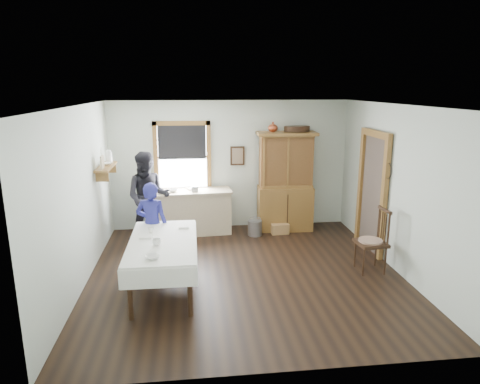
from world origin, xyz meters
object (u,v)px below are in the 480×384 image
at_px(china_hutch, 285,182).
at_px(dining_table, 164,265).
at_px(work_counter, 193,212).
at_px(woman_blue, 152,228).
at_px(spindle_chair, 371,240).
at_px(pail, 255,228).
at_px(wicker_basket, 279,228).
at_px(figure_dark, 149,200).

height_order(china_hutch, dining_table, china_hutch).
relative_size(work_counter, woman_blue, 1.18).
bearing_deg(woman_blue, china_hutch, -134.86).
xyz_separation_m(china_hutch, spindle_chair, (0.94, -2.26, -0.50)).
bearing_deg(pail, china_hutch, 25.16).
distance_m(spindle_chair, pail, 2.56).
distance_m(work_counter, woman_blue, 1.78).
distance_m(wicker_basket, figure_dark, 2.73).
xyz_separation_m(work_counter, figure_dark, (-0.84, -0.35, 0.36)).
bearing_deg(spindle_chair, china_hutch, 108.12).
height_order(dining_table, wicker_basket, dining_table).
distance_m(pail, woman_blue, 2.41).
bearing_deg(work_counter, dining_table, -104.39).
xyz_separation_m(dining_table, spindle_chair, (3.34, 0.27, 0.15)).
bearing_deg(work_counter, china_hutch, -2.88).
bearing_deg(woman_blue, figure_dark, -69.85).
bearing_deg(dining_table, work_counter, 79.72).
relative_size(work_counter, china_hutch, 0.77).
height_order(china_hutch, spindle_chair, china_hutch).
height_order(pail, figure_dark, figure_dark).
relative_size(china_hutch, pail, 6.63).
bearing_deg(woman_blue, spindle_chair, -176.74).
distance_m(work_counter, wicker_basket, 1.84).
bearing_deg(dining_table, pail, 52.22).
bearing_deg(work_counter, woman_blue, -116.63).
xyz_separation_m(woman_blue, figure_dark, (-0.17, 1.28, 0.14)).
distance_m(dining_table, pail, 2.80).
bearing_deg(woman_blue, work_counter, -99.85).
bearing_deg(pail, wicker_basket, 6.19).
xyz_separation_m(pail, woman_blue, (-1.94, -1.35, 0.52)).
bearing_deg(spindle_chair, dining_table, -179.76).
height_order(wicker_basket, figure_dark, figure_dark).
distance_m(dining_table, woman_blue, 0.94).
xyz_separation_m(work_counter, dining_table, (-0.45, -2.49, -0.07)).
height_order(work_counter, pail, work_counter).
bearing_deg(china_hutch, figure_dark, -169.37).
relative_size(pail, woman_blue, 0.23).
relative_size(china_hutch, figure_dark, 1.26).
distance_m(dining_table, figure_dark, 2.22).
relative_size(china_hutch, woman_blue, 1.53).
xyz_separation_m(work_counter, woman_blue, (-0.68, -1.63, 0.22)).
distance_m(work_counter, spindle_chair, 3.64).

